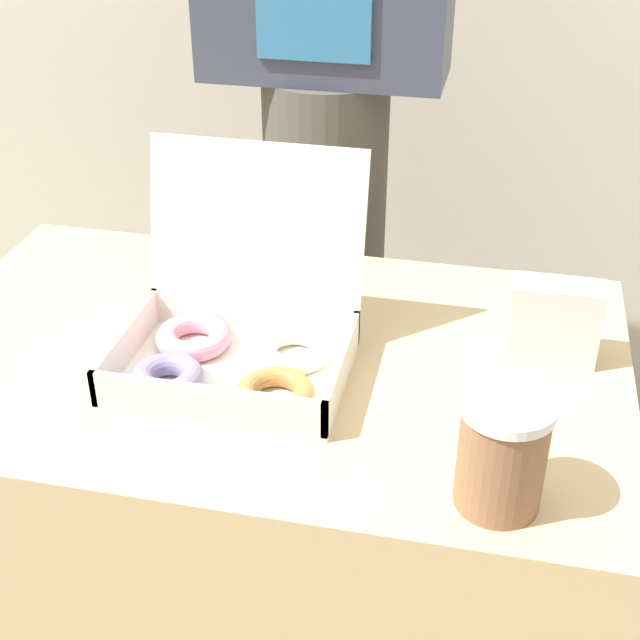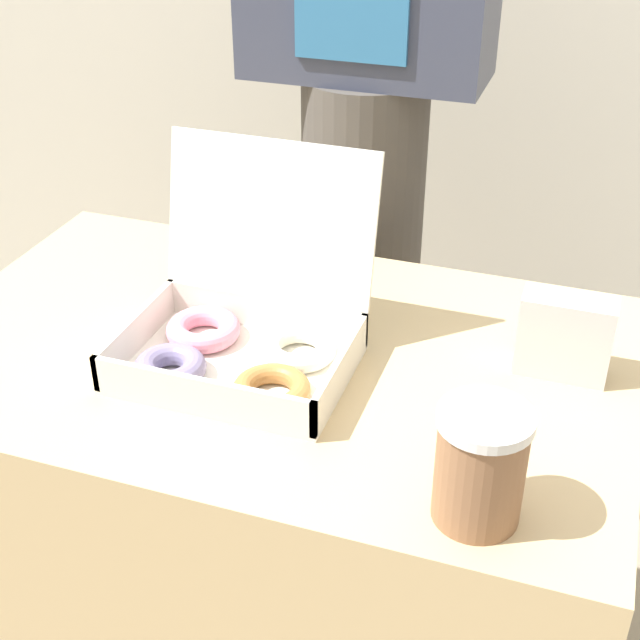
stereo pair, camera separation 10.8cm
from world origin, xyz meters
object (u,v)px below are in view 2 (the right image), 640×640
object	(u,v)px
donut_box	(241,334)
person_customer	(366,87)
coffee_cup	(480,466)
napkin_holder	(565,336)

from	to	relation	value
donut_box	person_customer	world-z (taller)	person_customer
person_customer	donut_box	bearing A→B (deg)	-90.04
donut_box	coffee_cup	xyz separation A→B (m)	(0.34, -0.19, 0.02)
napkin_holder	person_customer	distance (m)	0.62
donut_box	napkin_holder	size ratio (longest dim) A/B	2.52
coffee_cup	napkin_holder	world-z (taller)	coffee_cup
coffee_cup	napkin_holder	size ratio (longest dim) A/B	1.13
person_customer	napkin_holder	bearing A→B (deg)	-48.27
coffee_cup	person_customer	size ratio (longest dim) A/B	0.07
donut_box	napkin_holder	xyz separation A→B (m)	(0.40, 0.11, 0.01)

